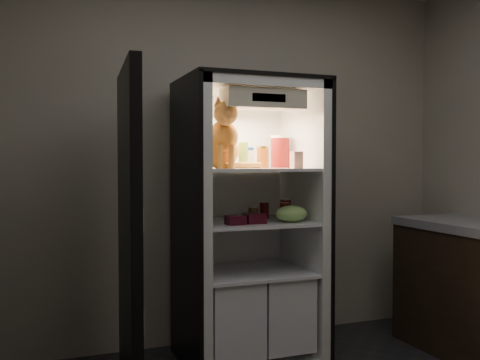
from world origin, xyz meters
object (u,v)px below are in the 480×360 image
at_px(soda_can_c, 284,211).
at_px(berry_box_right, 254,218).
at_px(parmesan_shaker, 243,155).
at_px(berry_box_left, 235,220).
at_px(pepper_jar, 280,152).
at_px(soda_can_b, 286,209).
at_px(condiment_jar, 253,213).
at_px(salsa_jar, 263,157).
at_px(refrigerator, 247,242).
at_px(tabby_cat, 223,142).
at_px(mayo_tub, 246,158).
at_px(cream_carton, 297,160).
at_px(grape_bag, 292,214).
at_px(soda_can_a, 264,210).

distance_m(soda_can_c, berry_box_right, 0.30).
height_order(parmesan_shaker, berry_box_left, parmesan_shaker).
relative_size(pepper_jar, berry_box_right, 1.83).
distance_m(soda_can_b, soda_can_c, 0.02).
distance_m(condiment_jar, berry_box_left, 0.30).
xyz_separation_m(salsa_jar, soda_can_c, (0.15, -0.02, -0.36)).
height_order(refrigerator, condiment_jar, refrigerator).
height_order(tabby_cat, mayo_tub, tabby_cat).
xyz_separation_m(refrigerator, berry_box_right, (-0.03, -0.20, 0.18)).
height_order(condiment_jar, berry_box_left, condiment_jar).
height_order(refrigerator, soda_can_b, refrigerator).
bearing_deg(soda_can_b, condiment_jar, 166.23).
bearing_deg(cream_carton, condiment_jar, 126.27).
relative_size(salsa_jar, soda_can_b, 1.06).
bearing_deg(refrigerator, mayo_tub, 71.85).
relative_size(soda_can_b, berry_box_right, 1.13).
height_order(parmesan_shaker, cream_carton, parmesan_shaker).
relative_size(soda_can_c, berry_box_left, 1.08).
distance_m(refrigerator, soda_can_b, 0.34).
height_order(parmesan_shaker, soda_can_c, parmesan_shaker).
height_order(pepper_jar, soda_can_b, pepper_jar).
distance_m(parmesan_shaker, pepper_jar, 0.33).
bearing_deg(pepper_jar, cream_carton, -96.86).
bearing_deg(berry_box_right, mayo_tub, 79.58).
bearing_deg(mayo_tub, berry_box_right, -100.42).
height_order(refrigerator, salsa_jar, refrigerator).
bearing_deg(berry_box_right, grape_bag, -3.74).
height_order(pepper_jar, berry_box_right, pepper_jar).
xyz_separation_m(soda_can_a, berry_box_left, (-0.30, -0.24, -0.03)).
bearing_deg(grape_bag, berry_box_left, -179.23).
bearing_deg(refrigerator, soda_can_c, -18.14).
bearing_deg(berry_box_left, salsa_jar, 32.60).
xyz_separation_m(refrigerator, mayo_tub, (0.02, 0.05, 0.57)).
distance_m(mayo_tub, berry_box_left, 0.51).
bearing_deg(berry_box_left, tabby_cat, 121.51).
xyz_separation_m(cream_carton, soda_can_b, (0.02, 0.21, -0.33)).
xyz_separation_m(salsa_jar, pepper_jar, (0.18, 0.12, 0.04)).
relative_size(condiment_jar, berry_box_left, 0.84).
distance_m(soda_can_b, condiment_jar, 0.22).
distance_m(soda_can_c, berry_box_left, 0.43).
bearing_deg(condiment_jar, refrigerator, 163.80).
distance_m(condiment_jar, grape_bag, 0.28).
relative_size(salsa_jar, cream_carton, 1.37).
bearing_deg(pepper_jar, mayo_tub, -178.41).
bearing_deg(soda_can_c, parmesan_shaker, 172.42).
relative_size(salsa_jar, condiment_jar, 1.59).
height_order(refrigerator, berry_box_right, refrigerator).
xyz_separation_m(parmesan_shaker, soda_can_a, (0.18, 0.06, -0.38)).
height_order(pepper_jar, soda_can_a, pepper_jar).
xyz_separation_m(soda_can_a, berry_box_right, (-0.16, -0.22, -0.03)).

